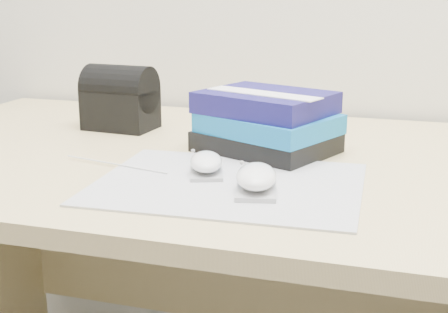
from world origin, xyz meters
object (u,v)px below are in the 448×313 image
(pouch, at_px, (120,98))
(mouse_front, at_px, (256,179))
(desk, at_px, (288,268))
(book_stack, at_px, (267,123))
(mouse_rear, at_px, (206,163))

(pouch, bearing_deg, mouse_front, -41.33)
(mouse_front, distance_m, pouch, 0.50)
(desk, distance_m, pouch, 0.49)
(desk, xyz_separation_m, book_stack, (-0.04, -0.02, 0.29))
(mouse_rear, height_order, pouch, pouch)
(mouse_front, bearing_deg, desk, 89.61)
(mouse_rear, bearing_deg, mouse_front, -32.57)
(desk, bearing_deg, book_stack, -152.89)
(desk, distance_m, book_stack, 0.29)
(book_stack, bearing_deg, desk, 27.11)
(mouse_front, bearing_deg, mouse_rear, 147.43)
(mouse_rear, distance_m, pouch, 0.39)
(book_stack, bearing_deg, mouse_front, -80.34)
(mouse_rear, xyz_separation_m, book_stack, (0.06, 0.17, 0.03))
(desk, height_order, mouse_front, mouse_front)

